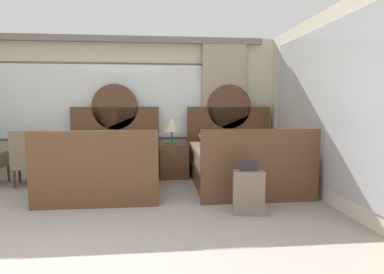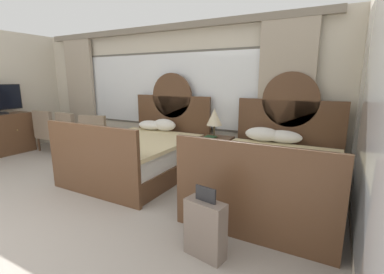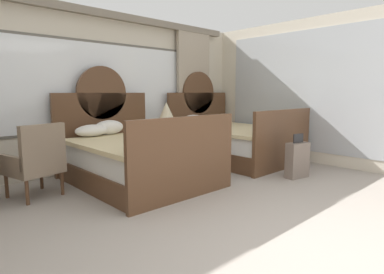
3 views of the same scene
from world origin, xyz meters
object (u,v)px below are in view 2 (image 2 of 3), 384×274
Objects in this scene: table_lamp_on_nightstand at (214,117)px; suitcase_on_floor at (205,229)px; bed_near_window at (142,153)px; bed_near_mirror at (273,174)px; armchair_by_window_right at (50,130)px; armchair_by_window_centre at (73,134)px; armchair_by_window_left at (98,137)px; nightstand_between_beds at (215,156)px; book_on_nightstand at (209,138)px.

table_lamp_on_nightstand is 0.72× the size of suitcase_on_floor.
bed_near_window and bed_near_mirror have the same top height.
table_lamp_on_nightstand reaches higher than armchair_by_window_right.
bed_near_window is at bearing -6.43° from armchair_by_window_centre.
bed_near_mirror reaches higher than armchair_by_window_right.
bed_near_mirror is 2.26× the size of armchair_by_window_left.
table_lamp_on_nightstand reaches higher than nightstand_between_beds.
bed_near_mirror is 1.46m from table_lamp_on_nightstand.
armchair_by_window_left is 3.73m from suitcase_on_floor.
nightstand_between_beds is 1.29× the size of table_lamp_on_nightstand.
armchair_by_window_centre and armchair_by_window_right have the same top height.
bed_near_window is at bearing -10.22° from armchair_by_window_left.
bed_near_window is 4.26× the size of table_lamp_on_nightstand.
nightstand_between_beds is (-1.12, 0.61, -0.05)m from bed_near_mirror.
bed_near_window is 1.34m from armchair_by_window_left.
bed_near_mirror reaches higher than book_on_nightstand.
table_lamp_on_nightstand is at bearing 112.08° from suitcase_on_floor.
suitcase_on_floor is (3.28, -1.76, -0.20)m from armchair_by_window_left.
bed_near_window is 8.25× the size of book_on_nightstand.
armchair_by_window_right is 1.37× the size of suitcase_on_floor.
bed_near_mirror is at bearing 0.11° from bed_near_window.
armchair_by_window_right is (-1.56, -0.00, 0.00)m from armchair_by_window_left.
bed_near_mirror is 5.13m from armchair_by_window_right.
bed_near_window is 3.29× the size of nightstand_between_beds.
table_lamp_on_nightstand is at bearing 151.26° from bed_near_mirror.
armchair_by_window_right is (-0.79, -0.00, 0.00)m from armchair_by_window_centre.
bed_near_window reaches higher than armchair_by_window_left.
armchair_by_window_right is at bearing -174.15° from table_lamp_on_nightstand.
suitcase_on_floor is (0.91, -2.03, -0.38)m from book_on_nightstand.
armchair_by_window_centre is (-3.14, -0.27, -0.18)m from book_on_nightstand.
armchair_by_window_right is 5.16m from suitcase_on_floor.
bed_near_mirror is 3.29× the size of nightstand_between_beds.
bed_near_window is 2.25m from bed_near_mirror.
bed_near_mirror reaches higher than armchair_by_window_centre.
bed_near_mirror is 1.56m from suitcase_on_floor.
armchair_by_window_centre is (-3.17, -0.41, -0.52)m from table_lamp_on_nightstand.
armchair_by_window_right is (-3.94, -0.27, -0.18)m from book_on_nightstand.
book_on_nightstand is (-0.03, -0.13, -0.33)m from table_lamp_on_nightstand.
bed_near_mirror reaches higher than suitcase_on_floor.
book_on_nightstand is (-0.07, -0.10, 0.34)m from nightstand_between_beds.
armchair_by_window_left reaches higher than suitcase_on_floor.
armchair_by_window_left is at bearing -173.47° from book_on_nightstand.
table_lamp_on_nightstand is 0.36m from book_on_nightstand.
table_lamp_on_nightstand is 0.53× the size of armchair_by_window_right.
bed_near_window is 1.29m from nightstand_between_beds.
bed_near_mirror is at bearing 79.55° from suitcase_on_floor.
suitcase_on_floor is (0.88, -2.16, -0.72)m from table_lamp_on_nightstand.
armchair_by_window_centre reaches higher than book_on_nightstand.
bed_near_mirror is at bearing -3.73° from armchair_by_window_left.
book_on_nightstand is at bearing 25.56° from bed_near_window.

